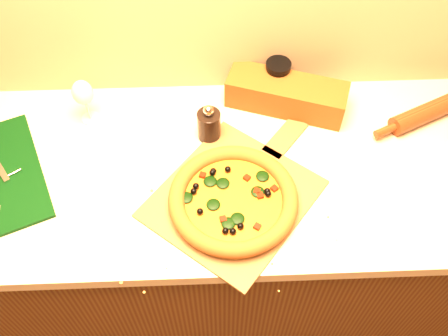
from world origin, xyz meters
TOP-DOWN VIEW (x-y plane):
  - cabinet at (0.00, 1.43)m, footprint 2.80×0.65m
  - countertop at (0.00, 1.43)m, footprint 2.84×0.68m
  - pizza_peel at (0.10, 1.32)m, footprint 0.55×0.57m
  - pizza at (0.09, 1.29)m, footprint 0.35×0.35m
  - pepper_grinder at (0.03, 1.54)m, footprint 0.07×0.07m
  - rolling_pin at (0.71, 1.59)m, footprint 0.40×0.20m
  - bread_bag at (0.27, 1.65)m, footprint 0.38×0.23m
  - wine_glass at (-0.34, 1.62)m, footprint 0.06×0.06m
  - dark_jar at (0.24, 1.71)m, footprint 0.08×0.08m

SIDE VIEW (x-z plane):
  - cabinet at x=0.00m, z-range 0.00..0.86m
  - countertop at x=0.00m, z-range 0.86..0.90m
  - pizza_peel at x=0.10m, z-range 0.90..0.91m
  - rolling_pin at x=0.71m, z-range 0.90..0.96m
  - pizza at x=0.09m, z-range 0.91..0.96m
  - bread_bag at x=0.27m, z-range 0.90..1.00m
  - pepper_grinder at x=0.03m, z-range 0.89..1.02m
  - dark_jar at x=0.24m, z-range 0.90..1.02m
  - wine_glass at x=-0.34m, z-range 0.93..1.09m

